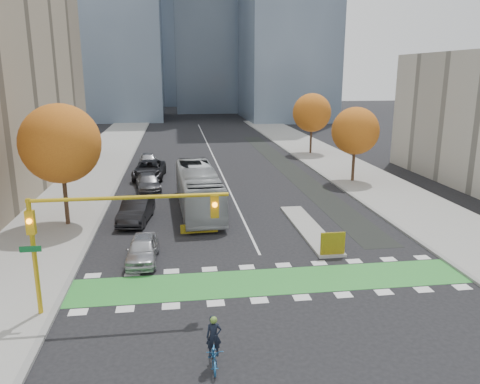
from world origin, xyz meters
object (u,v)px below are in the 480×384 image
object	(u,v)px
hazard_board	(333,243)
parked_car_e	(148,160)
tree_east_near	(355,131)
tree_east_far	(312,113)
parked_car_b	(136,210)
parked_car_c	(148,183)
parked_car_a	(142,249)
cyclist	(214,350)
traffic_signal_west	(96,224)
bus	(198,190)
parked_car_d	(149,170)
tree_west	(61,144)

from	to	relation	value
hazard_board	parked_car_e	xyz separation A→B (m)	(-11.66, 27.80, -0.01)
tree_east_near	tree_east_far	xyz separation A→B (m)	(0.50, 16.00, 0.38)
parked_car_b	parked_car_c	world-z (taller)	parked_car_b
tree_east_far	parked_car_a	distance (m)	38.38
cyclist	parked_car_a	distance (m)	10.52
tree_east_near	parked_car_b	world-z (taller)	tree_east_near
cyclist	parked_car_c	world-z (taller)	cyclist
hazard_board	traffic_signal_west	distance (m)	13.23
bus	parked_car_b	world-z (taller)	bus
tree_east_near	traffic_signal_west	size ratio (longest dim) A/B	0.83
tree_east_near	parked_car_c	distance (m)	19.55
tree_east_far	parked_car_d	distance (m)	23.37
parked_car_a	tree_east_far	bearing A→B (deg)	61.80
traffic_signal_west	tree_east_near	bearing A→B (deg)	48.48
tree_west	parked_car_e	size ratio (longest dim) A/B	1.78
cyclist	parked_car_d	distance (m)	31.55
parked_car_b	tree_east_far	bearing A→B (deg)	60.05
hazard_board	parked_car_a	bearing A→B (deg)	175.67
parked_car_a	parked_car_b	distance (m)	7.31
tree_east_far	parked_car_c	world-z (taller)	tree_east_far
bus	cyclist	bearing A→B (deg)	-93.85
parked_car_c	cyclist	bearing A→B (deg)	-89.28
bus	traffic_signal_west	bearing A→B (deg)	-110.74
tree_west	cyclist	distance (m)	19.71
parked_car_a	parked_car_b	xyz separation A→B (m)	(-0.88, 7.25, 0.14)
tree_east_far	tree_west	bearing A→B (deg)	-133.30
tree_east_near	tree_east_far	distance (m)	16.01
hazard_board	parked_car_c	xyz separation A→B (m)	(-11.09, 17.07, -0.09)
parked_car_d	tree_east_near	bearing A→B (deg)	-8.84
cyclist	hazard_board	bearing A→B (deg)	52.07
parked_car_c	parked_car_e	size ratio (longest dim) A/B	1.05
parked_car_c	parked_car_d	xyz separation A→B (m)	(-0.15, 5.00, 0.15)
parked_car_a	parked_car_c	xyz separation A→B (m)	(-0.53, 16.27, 0.01)
parked_car_a	bus	bearing A→B (deg)	71.21
parked_car_c	parked_car_b	bearing A→B (deg)	-99.41
bus	parked_car_b	distance (m)	5.03
tree_east_near	tree_west	bearing A→B (deg)	-157.38
tree_east_near	parked_car_b	distance (m)	22.12
parked_car_e	tree_east_far	bearing A→B (deg)	11.41
tree_west	bus	world-z (taller)	tree_west
tree_east_far	parked_car_d	size ratio (longest dim) A/B	1.23
cyclist	parked_car_e	world-z (taller)	cyclist
hazard_board	cyclist	size ratio (longest dim) A/B	0.72
parked_car_b	parked_car_c	distance (m)	9.03
bus	tree_east_near	bearing A→B (deg)	24.12
tree_east_far	bus	xyz separation A→B (m)	(-15.50, -23.53, -3.62)
parked_car_c	parked_car_d	size ratio (longest dim) A/B	0.79
hazard_board	parked_car_a	world-z (taller)	hazard_board
cyclist	parked_car_b	xyz separation A→B (m)	(-3.99, 17.30, 0.19)
parked_car_d	parked_car_e	size ratio (longest dim) A/B	1.34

